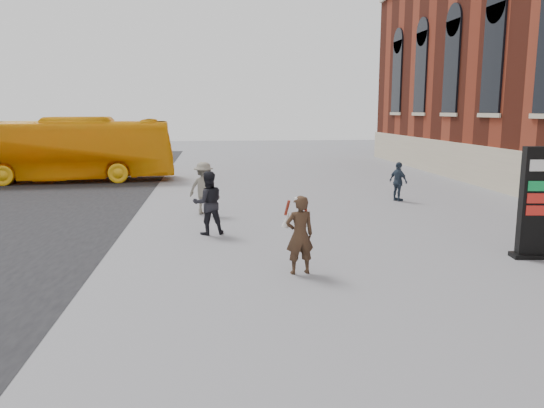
{
  "coord_description": "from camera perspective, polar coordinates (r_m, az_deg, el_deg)",
  "views": [
    {
      "loc": [
        -2.42,
        -10.06,
        3.35
      ],
      "look_at": [
        -1.16,
        1.45,
        1.3
      ],
      "focal_mm": 35.0,
      "sensor_mm": 36.0,
      "label": 1
    }
  ],
  "objects": [
    {
      "name": "woman",
      "position": [
        10.95,
        2.98,
        -3.22
      ],
      "size": [
        0.69,
        0.64,
        1.65
      ],
      "rotation": [
        0.0,
        0.0,
        3.3
      ],
      "color": "#322315",
      "rests_on": "ground"
    },
    {
      "name": "bus",
      "position": [
        27.26,
        -22.19,
        5.45
      ],
      "size": [
        11.13,
        3.37,
        3.06
      ],
      "primitive_type": "imported",
      "rotation": [
        0.0,
        0.0,
        1.65
      ],
      "color": "#FEAD0D",
      "rests_on": "road"
    },
    {
      "name": "pedestrian_a",
      "position": [
        14.53,
        -6.88,
        0.11
      ],
      "size": [
        0.96,
        0.82,
        1.73
      ],
      "primitive_type": "imported",
      "rotation": [
        0.0,
        0.0,
        3.35
      ],
      "color": "black",
      "rests_on": "ground"
    },
    {
      "name": "pedestrian_b",
      "position": [
        17.38,
        -7.34,
        1.69
      ],
      "size": [
        1.28,
        1.1,
        1.71
      ],
      "primitive_type": "imported",
      "rotation": [
        0.0,
        0.0,
        2.62
      ],
      "color": "gray",
      "rests_on": "ground"
    },
    {
      "name": "info_pylon",
      "position": [
        13.4,
        26.35,
        0.08
      ],
      "size": [
        0.87,
        0.51,
        2.56
      ],
      "rotation": [
        0.0,
        0.0,
        -0.13
      ],
      "color": "black",
      "rests_on": "ground"
    },
    {
      "name": "pedestrian_c",
      "position": [
        20.37,
        13.43,
        2.36
      ],
      "size": [
        0.69,
        0.93,
        1.47
      ],
      "primitive_type": "imported",
      "rotation": [
        0.0,
        0.0,
        2.02
      ],
      "color": "#2C3A4B",
      "rests_on": "ground"
    },
    {
      "name": "ground",
      "position": [
        10.88,
        6.97,
        -8.0
      ],
      "size": [
        100.0,
        100.0,
        0.0
      ],
      "primitive_type": "plane",
      "color": "#9E9EA3"
    }
  ]
}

